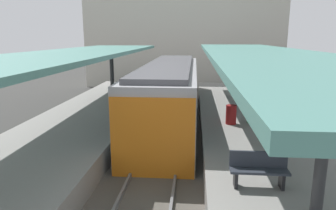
{
  "coord_description": "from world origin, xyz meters",
  "views": [
    {
      "loc": [
        1.26,
        -10.84,
        4.59
      ],
      "look_at": [
        0.07,
        3.05,
        1.5
      ],
      "focal_mm": 32.94,
      "sensor_mm": 36.0,
      "label": 1
    }
  ],
  "objects_px": {
    "platform_bench": "(259,168)",
    "passenger_mid_platform": "(270,92)",
    "litter_bin": "(231,115)",
    "passenger_near_bench": "(248,88)",
    "passenger_far_end": "(251,103)",
    "commuter_train": "(170,93)",
    "platform_sign": "(289,98)"
  },
  "relations": [
    {
      "from": "platform_bench",
      "to": "passenger_near_bench",
      "type": "distance_m",
      "value": 9.65
    },
    {
      "from": "platform_bench",
      "to": "litter_bin",
      "type": "bearing_deg",
      "value": 90.37
    },
    {
      "from": "platform_bench",
      "to": "passenger_far_end",
      "type": "relative_size",
      "value": 0.84
    },
    {
      "from": "commuter_train",
      "to": "litter_bin",
      "type": "relative_size",
      "value": 16.7
    },
    {
      "from": "commuter_train",
      "to": "passenger_near_bench",
      "type": "height_order",
      "value": "commuter_train"
    },
    {
      "from": "platform_sign",
      "to": "passenger_mid_platform",
      "type": "relative_size",
      "value": 1.34
    },
    {
      "from": "commuter_train",
      "to": "passenger_mid_platform",
      "type": "xyz_separation_m",
      "value": [
        5.08,
        0.01,
        0.13
      ]
    },
    {
      "from": "passenger_far_end",
      "to": "litter_bin",
      "type": "bearing_deg",
      "value": -163.61
    },
    {
      "from": "platform_bench",
      "to": "passenger_far_end",
      "type": "bearing_deg",
      "value": 82.01
    },
    {
      "from": "platform_sign",
      "to": "passenger_far_end",
      "type": "distance_m",
      "value": 2.85
    },
    {
      "from": "commuter_train",
      "to": "platform_bench",
      "type": "bearing_deg",
      "value": -71.43
    },
    {
      "from": "platform_sign",
      "to": "litter_bin",
      "type": "distance_m",
      "value": 3.12
    },
    {
      "from": "platform_bench",
      "to": "passenger_near_bench",
      "type": "height_order",
      "value": "passenger_near_bench"
    },
    {
      "from": "platform_bench",
      "to": "platform_sign",
      "type": "bearing_deg",
      "value": 64.12
    },
    {
      "from": "platform_bench",
      "to": "passenger_mid_platform",
      "type": "height_order",
      "value": "passenger_mid_platform"
    },
    {
      "from": "commuter_train",
      "to": "passenger_far_end",
      "type": "xyz_separation_m",
      "value": [
        3.68,
        -2.71,
        0.14
      ]
    },
    {
      "from": "platform_bench",
      "to": "passenger_mid_platform",
      "type": "xyz_separation_m",
      "value": [
        2.22,
        8.54,
        0.39
      ]
    },
    {
      "from": "passenger_mid_platform",
      "to": "passenger_far_end",
      "type": "relative_size",
      "value": 0.99
    },
    {
      "from": "platform_bench",
      "to": "platform_sign",
      "type": "distance_m",
      "value": 3.7
    },
    {
      "from": "passenger_near_bench",
      "to": "passenger_far_end",
      "type": "relative_size",
      "value": 1.05
    },
    {
      "from": "litter_bin",
      "to": "passenger_near_bench",
      "type": "xyz_separation_m",
      "value": [
        1.35,
        3.99,
        0.52
      ]
    },
    {
      "from": "commuter_train",
      "to": "passenger_mid_platform",
      "type": "distance_m",
      "value": 5.08
    },
    {
      "from": "litter_bin",
      "to": "passenger_far_end",
      "type": "bearing_deg",
      "value": 16.39
    },
    {
      "from": "platform_sign",
      "to": "passenger_far_end",
      "type": "height_order",
      "value": "platform_sign"
    },
    {
      "from": "platform_sign",
      "to": "platform_bench",
      "type": "bearing_deg",
      "value": -115.88
    },
    {
      "from": "litter_bin",
      "to": "passenger_near_bench",
      "type": "distance_m",
      "value": 4.24
    },
    {
      "from": "litter_bin",
      "to": "passenger_near_bench",
      "type": "relative_size",
      "value": 0.46
    },
    {
      "from": "platform_sign",
      "to": "passenger_near_bench",
      "type": "height_order",
      "value": "platform_sign"
    },
    {
      "from": "litter_bin",
      "to": "commuter_train",
      "type": "bearing_deg",
      "value": 133.66
    },
    {
      "from": "commuter_train",
      "to": "litter_bin",
      "type": "xyz_separation_m",
      "value": [
        2.83,
        -2.96,
        -0.33
      ]
    },
    {
      "from": "commuter_train",
      "to": "passenger_far_end",
      "type": "distance_m",
      "value": 4.57
    },
    {
      "from": "passenger_near_bench",
      "to": "passenger_mid_platform",
      "type": "relative_size",
      "value": 1.07
    }
  ]
}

